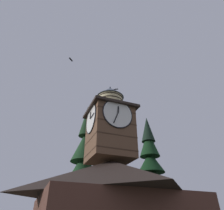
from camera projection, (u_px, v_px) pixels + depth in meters
The scene contains 7 objects.
building_main at pixel (111, 201), 16.60m from camera, with size 11.70×11.72×6.76m.
clock_tower at pixel (110, 125), 20.27m from camera, with size 4.54×4.54×8.24m.
pine_tree_behind at pixel (83, 179), 23.24m from camera, with size 6.07×6.07×15.82m.
pine_tree_aside at pixel (153, 186), 23.06m from camera, with size 5.30×5.30×14.26m.
moon at pixel (95, 192), 51.57m from camera, with size 1.91×1.91×1.91m.
flying_bird_high at pixel (116, 89), 28.05m from camera, with size 0.68×0.59×0.15m.
flying_bird_low at pixel (71, 59), 24.72m from camera, with size 0.59×0.60×0.13m.
Camera 1 is at (5.76, 15.76, 1.71)m, focal length 33.04 mm.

